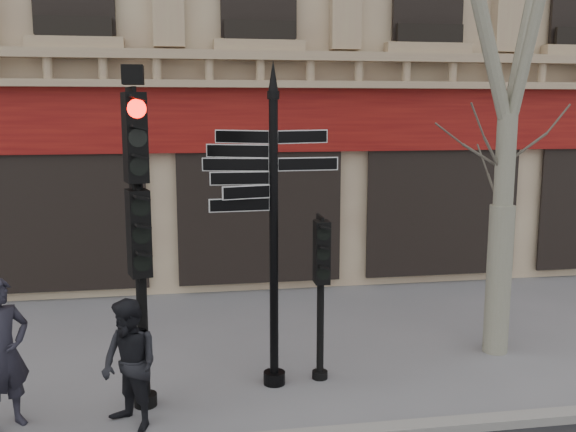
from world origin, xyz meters
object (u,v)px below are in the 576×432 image
object	(u,v)px
traffic_signal_secondary	(321,269)
pedestrian_b	(130,365)
traffic_signal_main	(138,198)
fingerpost	(274,172)
pedestrian_a	(2,354)

from	to	relation	value
traffic_signal_secondary	pedestrian_b	xyz separation A→B (m)	(-2.55, -1.03, -0.81)
traffic_signal_main	fingerpost	bearing A→B (deg)	-2.39
fingerpost	traffic_signal_secondary	bearing A→B (deg)	13.01
traffic_signal_main	traffic_signal_secondary	xyz separation A→B (m)	(2.42, 0.46, -1.13)
pedestrian_a	pedestrian_b	size ratio (longest dim) A/B	1.18
fingerpost	pedestrian_b	size ratio (longest dim) A/B	2.78
traffic_signal_secondary	pedestrian_a	bearing A→B (deg)	-167.87
pedestrian_a	traffic_signal_main	bearing A→B (deg)	-32.39
pedestrian_b	pedestrian_a	bearing A→B (deg)	-140.90
pedestrian_a	pedestrian_b	bearing A→B (deg)	-52.94
traffic_signal_secondary	traffic_signal_main	bearing A→B (deg)	-167.93
fingerpost	traffic_signal_secondary	distance (m)	1.53
fingerpost	traffic_signal_main	distance (m)	1.81
traffic_signal_secondary	fingerpost	bearing A→B (deg)	-172.64
fingerpost	traffic_signal_main	bearing A→B (deg)	-160.50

